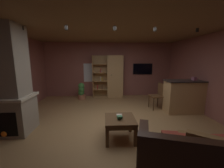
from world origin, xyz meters
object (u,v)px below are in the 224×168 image
(table_book_0, at_px, (120,118))
(potted_floor_plant, at_px, (81,91))
(stone_fireplace, at_px, (9,86))
(kitchen_bar_counter, at_px, (187,96))
(dining_chair, at_px, (158,94))
(bookshelf_cabinet, at_px, (113,77))
(table_book_2, at_px, (120,117))
(leather_couch, at_px, (192,162))
(table_book_1, at_px, (119,115))
(wall_mounted_tv, at_px, (143,69))
(coffee_table, at_px, (120,122))
(tissue_box, at_px, (194,79))

(table_book_0, bearing_deg, potted_floor_plant, 112.69)
(stone_fireplace, bearing_deg, kitchen_bar_counter, 11.87)
(dining_chair, bearing_deg, bookshelf_cabinet, 132.23)
(table_book_2, bearing_deg, stone_fireplace, 168.95)
(table_book_0, bearing_deg, kitchen_bar_counter, 31.35)
(leather_couch, height_order, dining_chair, dining_chair)
(table_book_1, xyz_separation_m, potted_floor_plant, (-1.36, 3.17, -0.16))
(bookshelf_cabinet, height_order, wall_mounted_tv, bookshelf_cabinet)
(coffee_table, distance_m, potted_floor_plant, 3.52)
(dining_chair, height_order, wall_mounted_tv, wall_mounted_tv)
(kitchen_bar_counter, bearing_deg, leather_couch, -119.81)
(table_book_2, relative_size, dining_chair, 0.11)
(stone_fireplace, relative_size, table_book_0, 24.06)
(stone_fireplace, height_order, tissue_box, stone_fireplace)
(kitchen_bar_counter, height_order, coffee_table, kitchen_bar_counter)
(bookshelf_cabinet, bearing_deg, dining_chair, -47.77)
(bookshelf_cabinet, xyz_separation_m, potted_floor_plant, (-1.43, -0.31, -0.60))
(stone_fireplace, relative_size, table_book_1, 20.91)
(table_book_1, bearing_deg, wall_mounted_tv, 67.68)
(tissue_box, bearing_deg, kitchen_bar_counter, 172.27)
(coffee_table, height_order, table_book_0, table_book_0)
(leather_couch, bearing_deg, wall_mounted_tv, 83.00)
(wall_mounted_tv, bearing_deg, coffee_table, -111.80)
(stone_fireplace, bearing_deg, wall_mounted_tv, 39.44)
(coffee_table, relative_size, potted_floor_plant, 0.91)
(leather_couch, xyz_separation_m, potted_floor_plant, (-2.26, 4.42, 0.05))
(stone_fireplace, distance_m, table_book_1, 2.64)
(kitchen_bar_counter, xyz_separation_m, leather_couch, (-1.51, -2.64, -0.23))
(tissue_box, height_order, wall_mounted_tv, wall_mounted_tv)
(wall_mounted_tv, bearing_deg, table_book_0, -111.89)
(table_book_0, xyz_separation_m, table_book_1, (-0.00, 0.08, 0.03))
(kitchen_bar_counter, bearing_deg, table_book_0, -148.65)
(kitchen_bar_counter, bearing_deg, potted_floor_plant, 154.89)
(coffee_table, distance_m, table_book_0, 0.10)
(kitchen_bar_counter, distance_m, leather_couch, 3.06)
(bookshelf_cabinet, height_order, table_book_0, bookshelf_cabinet)
(wall_mounted_tv, bearing_deg, kitchen_bar_counter, -68.35)
(stone_fireplace, xyz_separation_m, tissue_box, (5.12, 1.02, -0.00))
(tissue_box, height_order, table_book_1, tissue_box)
(table_book_0, xyz_separation_m, table_book_2, (-0.01, -0.06, 0.05))
(coffee_table, height_order, potted_floor_plant, potted_floor_plant)
(bookshelf_cabinet, distance_m, coffee_table, 3.60)
(tissue_box, distance_m, wall_mounted_tv, 2.55)
(tissue_box, bearing_deg, stone_fireplace, -168.74)
(kitchen_bar_counter, height_order, table_book_1, kitchen_bar_counter)
(potted_floor_plant, bearing_deg, stone_fireplace, -112.77)
(wall_mounted_tv, bearing_deg, potted_floor_plant, -169.76)
(leather_couch, bearing_deg, tissue_box, 57.39)
(stone_fireplace, bearing_deg, dining_chair, 19.25)
(bookshelf_cabinet, relative_size, leather_couch, 1.15)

